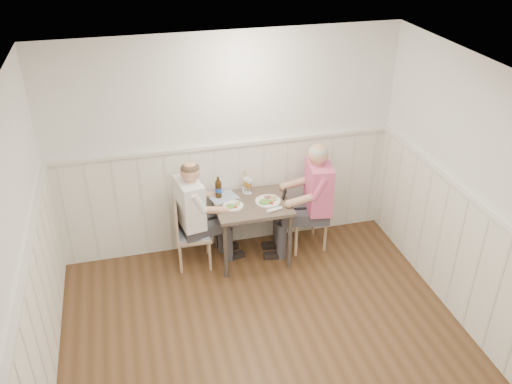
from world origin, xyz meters
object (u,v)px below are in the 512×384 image
chair_right (310,209)px  man_in_pink (314,208)px  diner_cream (195,222)px  dining_table (252,211)px  chair_left (189,231)px  grass_vase (243,181)px  beer_bottle (218,188)px

chair_right → man_in_pink: bearing=-96.5°
man_in_pink → diner_cream: (-1.39, 0.10, -0.04)m
dining_table → chair_left: chair_left is taller
chair_left → chair_right: bearing=1.1°
grass_vase → chair_right: bearing=-11.7°
dining_table → beer_bottle: beer_bottle is taller
chair_left → beer_bottle: beer_bottle is taller
dining_table → diner_cream: diner_cream is taller
dining_table → chair_right: chair_right is taller
chair_right → chair_left: (-1.48, -0.03, -0.05)m
chair_right → beer_bottle: (-1.09, 0.13, 0.37)m
chair_left → diner_cream: diner_cream is taller
dining_table → chair_right: 0.77m
chair_right → chair_left: bearing=-178.9°
chair_right → grass_vase: bearing=168.3°
dining_table → chair_left: (-0.73, 0.05, -0.20)m
dining_table → man_in_pink: man_in_pink is taller
grass_vase → chair_left: bearing=-164.6°
chair_right → chair_left: chair_right is taller
diner_cream → beer_bottle: bearing=28.5°
chair_right → diner_cream: diner_cream is taller
man_in_pink → chair_left: bearing=175.8°
chair_right → man_in_pink: (-0.02, -0.14, 0.10)m
chair_right → grass_vase: 0.90m
man_in_pink → grass_vase: bearing=158.7°
chair_right → dining_table: bearing=-173.7°
chair_left → man_in_pink: size_ratio=0.57×
dining_table → diner_cream: 0.66m
chair_right → chair_left: 1.48m
man_in_pink → grass_vase: size_ratio=4.26×
chair_right → beer_bottle: bearing=173.2°
dining_table → man_in_pink: 0.74m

